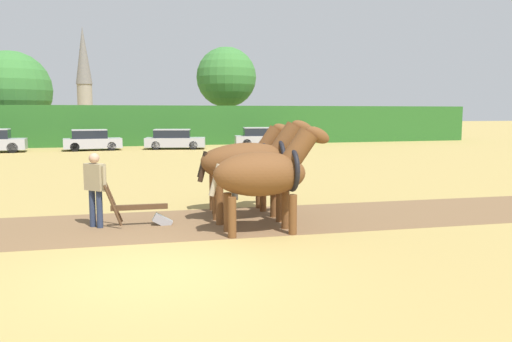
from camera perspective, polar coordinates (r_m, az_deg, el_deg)
name	(u,v)px	position (r m, az deg, el deg)	size (l,w,h in m)	color
ground_plane	(159,271)	(8.69, -11.02, -11.13)	(240.00, 240.00, 0.00)	#A88E4C
plowed_furrow_strip	(67,230)	(12.16, -20.82, -6.27)	(28.00, 3.34, 0.01)	brown
hedgerow	(121,126)	(41.16, -15.14, 5.03)	(62.45, 1.89, 3.19)	#286023
tree_center_left	(11,91)	(48.84, -26.20, 8.25)	(6.86, 6.86, 7.96)	#423323
tree_center	(226,77)	(47.67, -3.42, 10.63)	(5.61, 5.61, 8.72)	brown
church_spire	(84,77)	(76.11, -19.06, 10.17)	(2.27, 2.27, 14.71)	gray
draft_horse_lead_left	(265,173)	(10.86, 1.04, -0.23)	(2.78, 1.13, 2.42)	brown
draft_horse_lead_right	(252,162)	(12.10, -0.43, 1.03)	(2.95, 1.13, 2.53)	brown
draft_horse_trail_left	(242,160)	(13.36, -1.62, 1.23)	(2.69, 0.98, 2.42)	brown
plow	(145,213)	(11.98, -12.57, -4.66)	(1.56, 0.48, 1.13)	#4C331E
farmer_at_plow	(95,184)	(12.00, -17.92, -1.44)	(0.51, 0.51, 1.72)	#28334C
farmer_beside_team	(235,170)	(15.17, -2.44, 0.11)	(0.22, 0.64, 1.57)	#38332D
parked_car_center_left	(92,140)	(36.70, -18.27, 3.35)	(4.00, 2.03, 1.46)	#A8A8B2
parked_car_center	(175,139)	(36.65, -9.30, 3.58)	(4.53, 2.63, 1.44)	#A8A8B2
parked_car_center_right	(262,138)	(38.02, 0.71, 3.84)	(4.45, 2.40, 1.51)	#A8A8B2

